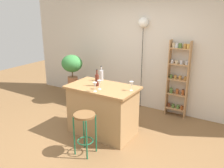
# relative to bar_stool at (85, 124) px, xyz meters

# --- Properties ---
(ground) EXTENTS (12.00, 12.00, 0.00)m
(ground) POSITION_rel_bar_stool_xyz_m (-0.14, 0.42, -0.53)
(ground) COLOR brown
(back_wall) EXTENTS (6.40, 0.10, 2.80)m
(back_wall) POSITION_rel_bar_stool_xyz_m (-0.14, 2.37, 0.87)
(back_wall) COLOR beige
(back_wall) RESTS_ON ground
(kitchen_counter) EXTENTS (1.27, 0.76, 0.94)m
(kitchen_counter) POSITION_rel_bar_stool_xyz_m (-0.14, 0.72, -0.05)
(kitchen_counter) COLOR #A87F51
(kitchen_counter) RESTS_ON ground
(bar_stool) EXTENTS (0.35, 0.35, 0.71)m
(bar_stool) POSITION_rel_bar_stool_xyz_m (0.00, 0.00, 0.00)
(bar_stool) COLOR #196642
(bar_stool) RESTS_ON ground
(spice_shelf) EXTENTS (0.44, 0.17, 1.67)m
(spice_shelf) POSITION_rel_bar_stool_xyz_m (0.81, 2.22, 0.34)
(spice_shelf) COLOR tan
(spice_shelf) RESTS_ON ground
(plant_stool) EXTENTS (0.32, 0.32, 0.41)m
(plant_stool) POSITION_rel_bar_stool_xyz_m (-1.67, 1.67, -0.32)
(plant_stool) COLOR #2D2823
(plant_stool) RESTS_ON ground
(potted_plant) EXTENTS (0.53, 0.48, 0.80)m
(potted_plant) POSITION_rel_bar_stool_xyz_m (-1.67, 1.67, 0.41)
(potted_plant) COLOR #935B3D
(potted_plant) RESTS_ON plant_stool
(bottle_sauce_amber) EXTENTS (0.08, 0.08, 0.29)m
(bottle_sauce_amber) POSITION_rel_bar_stool_xyz_m (-0.36, 1.02, 0.52)
(bottle_sauce_amber) COLOR #B2B2B7
(bottle_sauce_amber) RESTS_ON kitchen_counter
(bottle_olive_oil) EXTENTS (0.07, 0.07, 0.31)m
(bottle_olive_oil) POSITION_rel_bar_stool_xyz_m (-0.24, 0.70, 0.53)
(bottle_olive_oil) COLOR #5B2319
(bottle_olive_oil) RESTS_ON kitchen_counter
(wine_glass_left) EXTENTS (0.07, 0.07, 0.16)m
(wine_glass_left) POSITION_rel_bar_stool_xyz_m (-0.10, 0.57, 0.53)
(wine_glass_left) COLOR silver
(wine_glass_left) RESTS_ON kitchen_counter
(wine_glass_center) EXTENTS (0.07, 0.07, 0.16)m
(wine_glass_center) POSITION_rel_bar_stool_xyz_m (-0.09, 0.43, 0.53)
(wine_glass_center) COLOR silver
(wine_glass_center) RESTS_ON kitchen_counter
(wine_glass_right) EXTENTS (0.07, 0.07, 0.16)m
(wine_glass_right) POSITION_rel_bar_stool_xyz_m (0.41, 0.80, 0.53)
(wine_glass_right) COLOR silver
(wine_glass_right) RESTS_ON kitchen_counter
(pendant_globe_light) EXTENTS (0.23, 0.23, 2.11)m
(pendant_globe_light) POSITION_rel_bar_stool_xyz_m (-0.07, 2.26, 1.45)
(pendant_globe_light) COLOR black
(pendant_globe_light) RESTS_ON ground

